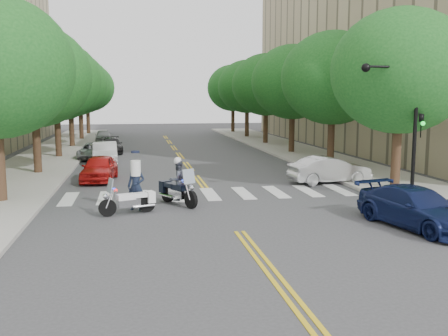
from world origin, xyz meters
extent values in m
plane|color=#38383A|center=(0.00, 0.00, 0.00)|extent=(140.00, 140.00, 0.00)
cube|color=#9E9991|center=(-9.50, 22.00, 0.07)|extent=(5.00, 60.00, 0.15)
cube|color=#9E9991|center=(9.50, 22.00, 0.07)|extent=(5.00, 60.00, 0.15)
cylinder|color=#382316|center=(-8.80, 6.00, 1.66)|extent=(0.44, 0.44, 3.32)
cylinder|color=#382316|center=(-8.80, 14.00, 1.66)|extent=(0.44, 0.44, 3.32)
ellipsoid|color=#164F1A|center=(-8.80, 14.00, 5.56)|extent=(6.40, 6.40, 5.76)
cylinder|color=#382316|center=(-8.80, 22.00, 1.66)|extent=(0.44, 0.44, 3.32)
ellipsoid|color=#164F1A|center=(-8.80, 22.00, 5.56)|extent=(6.40, 6.40, 5.76)
cylinder|color=#382316|center=(-8.80, 30.00, 1.66)|extent=(0.44, 0.44, 3.32)
ellipsoid|color=#164F1A|center=(-8.80, 30.00, 5.56)|extent=(6.40, 6.40, 5.76)
cylinder|color=#382316|center=(-8.80, 38.00, 1.66)|extent=(0.44, 0.44, 3.32)
ellipsoid|color=#164F1A|center=(-8.80, 38.00, 5.56)|extent=(6.40, 6.40, 5.76)
cylinder|color=#382316|center=(-8.80, 46.00, 1.66)|extent=(0.44, 0.44, 3.32)
ellipsoid|color=#164F1A|center=(-8.80, 46.00, 5.56)|extent=(6.40, 6.40, 5.76)
cylinder|color=#382316|center=(8.80, 6.00, 1.66)|extent=(0.44, 0.44, 3.32)
ellipsoid|color=#164F1A|center=(8.80, 6.00, 5.56)|extent=(6.40, 6.40, 5.76)
cylinder|color=#382316|center=(8.80, 14.00, 1.66)|extent=(0.44, 0.44, 3.32)
ellipsoid|color=#164F1A|center=(8.80, 14.00, 5.56)|extent=(6.40, 6.40, 5.76)
cylinder|color=#382316|center=(8.80, 22.00, 1.66)|extent=(0.44, 0.44, 3.32)
ellipsoid|color=#164F1A|center=(8.80, 22.00, 5.56)|extent=(6.40, 6.40, 5.76)
cylinder|color=#382316|center=(8.80, 30.00, 1.66)|extent=(0.44, 0.44, 3.32)
ellipsoid|color=#164F1A|center=(8.80, 30.00, 5.56)|extent=(6.40, 6.40, 5.76)
cylinder|color=#382316|center=(8.80, 38.00, 1.66)|extent=(0.44, 0.44, 3.32)
ellipsoid|color=#164F1A|center=(8.80, 38.00, 5.56)|extent=(6.40, 6.40, 5.76)
cylinder|color=#382316|center=(8.80, 46.00, 1.66)|extent=(0.44, 0.44, 3.32)
ellipsoid|color=#164F1A|center=(8.80, 46.00, 5.56)|extent=(6.40, 6.40, 5.76)
cylinder|color=black|center=(8.20, 3.50, 3.00)|extent=(0.16, 0.16, 6.00)
cylinder|color=black|center=(7.00, 3.50, 5.60)|extent=(2.40, 0.10, 0.10)
sphere|color=black|center=(5.90, 3.50, 5.55)|extent=(0.36, 0.36, 0.36)
imported|color=black|center=(8.45, 3.50, 3.20)|extent=(0.16, 0.20, 1.00)
sphere|color=#0CCC26|center=(8.45, 3.35, 3.30)|extent=(0.18, 0.18, 0.18)
cylinder|color=black|center=(-1.18, 3.71, 0.36)|extent=(0.48, 0.70, 0.72)
cylinder|color=black|center=(-2.01, 5.20, 0.36)|extent=(0.52, 0.72, 0.72)
cube|color=silver|center=(-1.62, 4.50, 0.48)|extent=(0.76, 1.00, 0.34)
cube|color=black|center=(-1.57, 4.41, 0.74)|extent=(0.70, 0.84, 0.23)
cube|color=black|center=(-1.85, 4.92, 0.76)|extent=(0.66, 0.72, 0.17)
cube|color=black|center=(-2.09, 5.34, 0.64)|extent=(0.56, 0.51, 0.48)
cube|color=#8C99A5|center=(-1.25, 3.83, 1.27)|extent=(0.54, 0.40, 0.58)
cube|color=red|center=(-1.22, 4.05, 1.08)|extent=(0.14, 0.14, 0.08)
cube|color=#0C26E5|center=(-1.45, 3.93, 1.08)|extent=(0.14, 0.14, 0.08)
imported|color=#474C56|center=(-1.62, 4.50, 1.03)|extent=(1.02, 0.95, 1.67)
sphere|color=silver|center=(-1.62, 4.50, 1.81)|extent=(0.32, 0.32, 0.32)
cylinder|color=black|center=(-4.36, 2.91, 0.33)|extent=(0.66, 0.35, 0.65)
cylinder|color=black|center=(-2.92, 3.43, 0.33)|extent=(0.67, 0.39, 0.65)
cube|color=silver|center=(-3.59, 3.19, 0.43)|extent=(0.92, 0.58, 0.31)
cube|color=white|center=(-3.69, 3.15, 0.67)|extent=(0.75, 0.55, 0.21)
cube|color=white|center=(-3.19, 3.33, 0.69)|extent=(0.63, 0.54, 0.15)
cube|color=white|center=(-2.78, 3.48, 0.58)|extent=(0.41, 0.50, 0.43)
cube|color=#8C99A5|center=(-4.24, 2.95, 1.15)|extent=(0.30, 0.50, 0.52)
cube|color=red|center=(-4.05, 2.90, 0.98)|extent=(0.12, 0.12, 0.08)
cube|color=#0C26E5|center=(-4.13, 3.11, 0.98)|extent=(0.12, 0.12, 0.08)
imported|color=#161E32|center=(-3.30, 3.86, 0.94)|extent=(0.79, 0.64, 1.87)
imported|color=silver|center=(6.50, 8.42, 0.69)|extent=(4.30, 1.85, 1.38)
imported|color=#111B48|center=(6.00, -0.50, 0.68)|extent=(2.92, 4.97, 1.35)
imported|color=red|center=(-5.20, 11.18, 0.68)|extent=(1.97, 4.13, 1.36)
imported|color=#BEBEBE|center=(-5.30, 18.00, 0.73)|extent=(1.82, 4.49, 1.45)
imported|color=#9FA2A6|center=(-6.30, 21.07, 0.57)|extent=(2.10, 4.22, 1.15)
imported|color=black|center=(-5.20, 24.86, 0.60)|extent=(2.04, 4.28, 1.20)
imported|color=#A1A1A6|center=(-6.30, 33.56, 0.66)|extent=(1.81, 3.98, 1.32)
camera|label=1|loc=(-3.28, -15.56, 4.35)|focal=40.00mm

